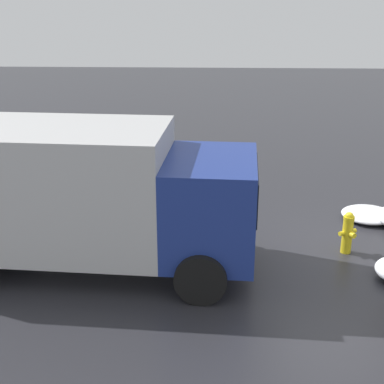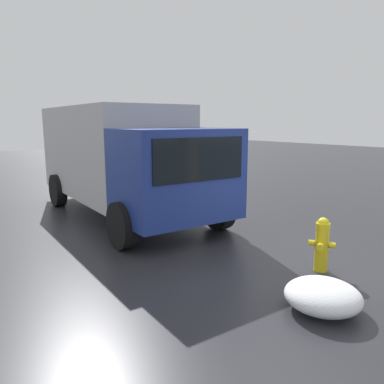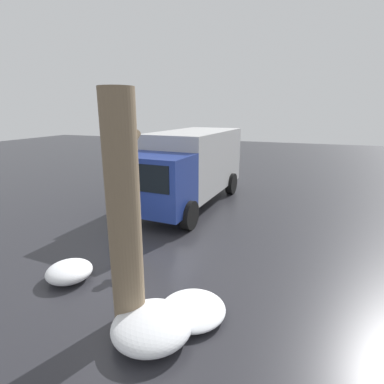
{
  "view_description": "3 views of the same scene",
  "coord_description": "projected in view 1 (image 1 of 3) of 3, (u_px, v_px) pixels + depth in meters",
  "views": [
    {
      "loc": [
        2.74,
        9.97,
        4.93
      ],
      "look_at": [
        3.16,
        -0.26,
        1.17
      ],
      "focal_mm": 50.0,
      "sensor_mm": 36.0,
      "label": 1
    },
    {
      "loc": [
        -3.25,
        5.12,
        2.37
      ],
      "look_at": [
        3.01,
        0.29,
        0.87
      ],
      "focal_mm": 35.0,
      "sensor_mm": 36.0,
      "label": 2
    },
    {
      "loc": [
        -5.2,
        -3.37,
        3.53
      ],
      "look_at": [
        3.3,
        -0.18,
        1.04
      ],
      "focal_mm": 28.0,
      "sensor_mm": 36.0,
      "label": 3
    }
  ],
  "objects": [
    {
      "name": "delivery_truck",
      "position": [
        72.0,
        191.0,
        9.95
      ],
      "size": [
        6.68,
        2.89,
        2.74
      ],
      "rotation": [
        0.0,
        0.0,
        1.51
      ],
      "color": "navy",
      "rests_on": "ground_plane"
    },
    {
      "name": "fire_hydrant",
      "position": [
        348.0,
        232.0,
        10.79
      ],
      "size": [
        0.4,
        0.34,
        0.88
      ],
      "rotation": [
        0.0,
        0.0,
        2.05
      ],
      "color": "yellow",
      "rests_on": "ground_plane"
    },
    {
      "name": "snow_pile_curbside",
      "position": [
        368.0,
        214.0,
        12.54
      ],
      "size": [
        1.24,
        1.17,
        0.23
      ],
      "color": "white",
      "rests_on": "ground_plane"
    },
    {
      "name": "ground_plane",
      "position": [
        345.0,
        252.0,
        10.95
      ],
      "size": [
        60.0,
        60.0,
        0.0
      ],
      "primitive_type": "plane",
      "color": "#28282D"
    }
  ]
}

